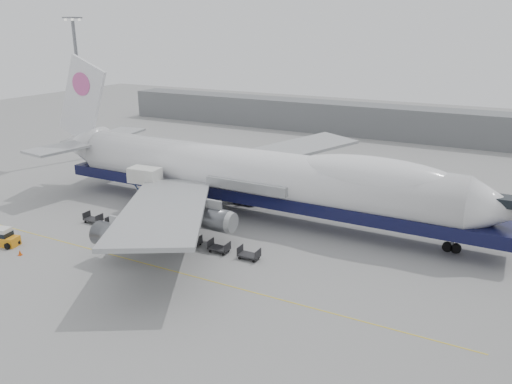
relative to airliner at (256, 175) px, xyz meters
The scene contains 15 objects.
ground 13.27m from the airliner, 93.08° to the right, with size 260.00×260.00×0.00m, color gray.
apron_line 18.87m from the airliner, 92.05° to the right, with size 60.00×0.15×0.01m, color gold.
hangar 59.01m from the airliner, 100.40° to the left, with size 110.00×8.00×7.00m, color slate.
floodlight_mast 45.14m from the airliner, 164.28° to the left, with size 2.40×2.40×25.43m.
airliner is the anchor object (origin of this frame).
catering_truck 15.10m from the airliner, 159.73° to the right, with size 4.69×3.43×5.99m.
baggage_tug 30.52m from the airliner, 133.94° to the right, with size 3.07×2.05×2.06m.
traffic_cone 29.00m from the airliner, 127.09° to the right, with size 0.42×0.42×0.61m.
dolly_0 21.52m from the airliner, 145.17° to the right, with size 2.30×1.35×1.30m.
dolly_1 18.66m from the airliner, 138.31° to the right, with size 2.30×1.35×1.30m.
dolly_2 16.17m from the airliner, 128.94° to the right, with size 2.30×1.35×1.30m.
dolly_3 14.25m from the airliner, 116.25° to the right, with size 2.30×1.35×1.30m.
dolly_4 13.15m from the airliner, 100.12° to the right, with size 2.30×1.35×1.30m.
dolly_5 13.08m from the airliner, 82.24° to the right, with size 2.30×1.35×1.30m.
dolly_6 14.05m from the airliner, 65.72° to the right, with size 2.30×1.35×1.30m.
Camera 1 is at (29.30, -42.56, 23.57)m, focal length 35.00 mm.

